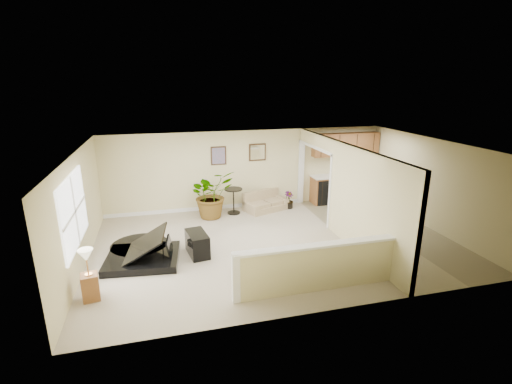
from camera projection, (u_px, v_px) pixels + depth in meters
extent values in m
plane|color=#BEB294|center=(276.00, 243.00, 9.48)|extent=(9.00, 9.00, 0.00)
cube|color=beige|center=(248.00, 169.00, 11.90)|extent=(9.00, 0.04, 2.50)
cube|color=beige|center=(329.00, 248.00, 6.34)|extent=(9.00, 0.04, 2.50)
cube|color=beige|center=(79.00, 212.00, 8.04)|extent=(0.04, 6.00, 2.50)
cube|color=beige|center=(432.00, 184.00, 10.20)|extent=(0.04, 6.00, 2.50)
cube|color=white|center=(277.00, 146.00, 8.75)|extent=(9.00, 6.00, 0.04)
cube|color=tan|center=(384.00, 231.00, 10.24)|extent=(2.70, 6.00, 0.01)
cube|color=beige|center=(368.00, 206.00, 8.44)|extent=(0.12, 3.60, 2.50)
cube|color=beige|center=(317.00, 140.00, 10.89)|extent=(0.12, 2.35, 0.40)
cube|color=beige|center=(318.00, 268.00, 7.25)|extent=(3.30, 0.12, 0.95)
cube|color=white|center=(320.00, 245.00, 7.11)|extent=(3.40, 0.22, 0.05)
cube|color=white|center=(236.00, 278.00, 6.85)|extent=(0.14, 0.14, 1.00)
cube|color=white|center=(73.00, 211.00, 7.52)|extent=(0.05, 2.15, 1.45)
cube|color=#3A2615|center=(219.00, 156.00, 11.50)|extent=(0.48, 0.03, 0.58)
cube|color=#9B627B|center=(219.00, 156.00, 11.48)|extent=(0.40, 0.01, 0.50)
cube|color=#3A2615|center=(257.00, 152.00, 11.79)|extent=(0.55, 0.03, 0.55)
cube|color=silver|center=(258.00, 152.00, 11.77)|extent=(0.46, 0.01, 0.46)
cube|color=brown|center=(344.00, 189.00, 12.64)|extent=(2.30, 0.60, 0.90)
cube|color=silver|center=(345.00, 175.00, 12.51)|extent=(2.36, 0.65, 0.04)
cube|color=black|center=(323.00, 191.00, 12.45)|extent=(0.60, 0.60, 0.84)
cube|color=brown|center=(346.00, 144.00, 12.32)|extent=(2.30, 0.35, 0.75)
cube|color=black|center=(140.00, 227.00, 8.28)|extent=(1.75, 1.55, 0.33)
cylinder|color=black|center=(134.00, 218.00, 8.80)|extent=(1.37, 1.37, 0.33)
cube|color=white|center=(183.00, 225.00, 8.52)|extent=(0.37, 1.13, 0.02)
cube|color=black|center=(134.00, 213.00, 8.27)|extent=(1.40, 1.41, 0.75)
cube|color=black|center=(197.00, 244.00, 8.80)|extent=(0.53, 0.87, 0.55)
cube|color=tan|center=(266.00, 204.00, 11.87)|extent=(1.51, 1.17, 0.37)
cube|color=tan|center=(263.00, 190.00, 12.03)|extent=(1.31, 0.63, 0.39)
cube|color=tan|center=(248.00, 198.00, 11.66)|extent=(0.41, 0.76, 0.14)
cube|color=tan|center=(283.00, 195.00, 11.94)|extent=(0.41, 0.76, 0.14)
cylinder|color=black|center=(234.00, 213.00, 11.61)|extent=(0.40, 0.40, 0.03)
cylinder|color=black|center=(234.00, 201.00, 11.50)|extent=(0.04, 0.04, 0.78)
cylinder|color=black|center=(233.00, 189.00, 11.38)|extent=(0.55, 0.55, 0.03)
cylinder|color=black|center=(212.00, 212.00, 11.27)|extent=(0.41, 0.41, 0.29)
imported|color=#174C16|center=(211.00, 194.00, 11.10)|extent=(1.62, 1.52, 1.45)
cylinder|color=black|center=(288.00, 205.00, 12.07)|extent=(0.29, 0.29, 0.20)
imported|color=#174C16|center=(289.00, 200.00, 12.01)|extent=(0.39, 0.39, 0.56)
cube|color=brown|center=(90.00, 287.00, 6.99)|extent=(0.35, 0.35, 0.52)
cylinder|color=#D28B46|center=(89.00, 274.00, 6.92)|extent=(0.14, 0.14, 0.02)
cylinder|color=#D28B46|center=(87.00, 266.00, 6.86)|extent=(0.03, 0.03, 0.35)
cone|color=beige|center=(86.00, 255.00, 6.80)|extent=(0.28, 0.28, 0.23)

